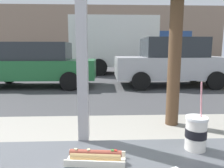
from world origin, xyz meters
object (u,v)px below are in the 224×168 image
Objects in this scene: hotdog_tray_near at (96,157)px; box_truck at (125,44)px; soda_cup_left at (196,133)px; parked_car_green at (36,64)px; parked_car_silver at (171,62)px.

hotdog_tray_near is 11.55m from box_truck.
parked_car_green is at bearing 112.37° from soda_cup_left.
box_truck reaches higher than hotdog_tray_near.
parked_car_green is at bearing 109.01° from hotdog_tray_near.
parked_car_silver is at bearing 0.00° from parked_car_green.
soda_cup_left is at bearing -67.63° from parked_car_green.
box_truck reaches higher than parked_car_green.
parked_car_green is at bearing -131.32° from box_truck.
soda_cup_left is at bearing 11.67° from hotdog_tray_near.
hotdog_tray_near is at bearing -168.33° from soda_cup_left.
soda_cup_left is 0.07× the size of parked_car_silver.
parked_car_silver reaches higher than hotdog_tray_near.
hotdog_tray_near is at bearing -110.09° from parked_car_silver.
box_truck is at bearing 85.69° from soda_cup_left.
soda_cup_left is 7.41m from parked_car_silver.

